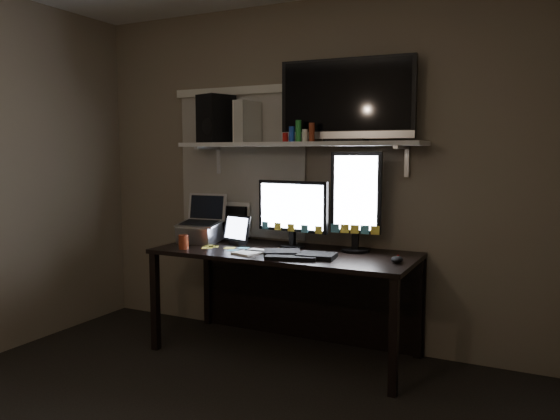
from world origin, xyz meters
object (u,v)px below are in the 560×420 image
Objects in this scene: mouse at (397,259)px; cup at (183,242)px; keyboard at (299,254)px; tv at (347,100)px; desk at (292,273)px; monitor_portrait at (356,201)px; tablet at (237,230)px; speaker at (216,119)px; monitor_landscape at (292,214)px; game_console at (247,122)px; laptop at (199,219)px.

cup is (-1.47, -0.19, 0.03)m from mouse.
keyboard is at bearing 7.01° from cup.
desk is at bearing -164.14° from tv.
monitor_portrait is at bearing -31.51° from tv.
mouse is at bearing -37.34° from tv.
tablet is at bearing 52.65° from cup.
tv is 2.61× the size of speaker.
desk is 3.22× the size of monitor_landscape.
tablet is 0.27× the size of tv.
cup is at bearing -112.99° from game_console.
tv is at bearing 19.07° from desk.
keyboard is at bearing -178.52° from mouse.
mouse is at bearing 8.07° from speaker.
monitor_landscape is 1.12× the size of keyboard.
speaker is at bearing -178.03° from monitor_landscape.
cup is at bearing -71.97° from speaker.
monitor_landscape is at bearing 13.37° from speaker.
tablet is 0.70× the size of speaker.
tv reaches higher than keyboard.
desk is at bearing 21.62° from tablet.
game_console is at bearing 23.02° from laptop.
mouse is 1.54m from laptop.
monitor_landscape is 0.60× the size of tv.
desk is 0.37m from keyboard.
game_console is (-0.76, -0.03, -0.13)m from tv.
speaker is (-0.25, 0.12, 0.82)m from tablet.
speaker reaches higher than monitor_portrait.
monitor_portrait is 1.40× the size of keyboard.
monitor_portrait is at bearing 23.45° from tablet.
monitor_portrait reaches higher than monitor_landscape.
laptop is (-0.72, -0.11, -0.07)m from monitor_landscape.
tv is at bearing 9.68° from game_console.
cup is 1.50m from tv.
game_console reaches higher than cup.
tv is at bearing 48.32° from keyboard.
desk is at bearing 11.49° from speaker.
laptop is (-0.73, -0.09, 0.35)m from desk.
mouse is at bearing -40.09° from monitor_portrait.
monitor_portrait reaches higher than desk.
desk is at bearing 161.09° from mouse.
laptop is 1.17× the size of game_console.
speaker is at bearing 90.14° from cup.
tablet is (-0.42, -0.07, -0.13)m from monitor_landscape.
tv is at bearing 21.91° from monitor_landscape.
cup is (-0.85, -0.10, 0.04)m from keyboard.
mouse is 1.48m from cup.
game_console reaches higher than monitor_portrait.
desk is 0.80m from cup.
monitor_portrait is at bearing 12.83° from monitor_landscape.
cup is (-1.12, -0.44, -0.30)m from monitor_portrait.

